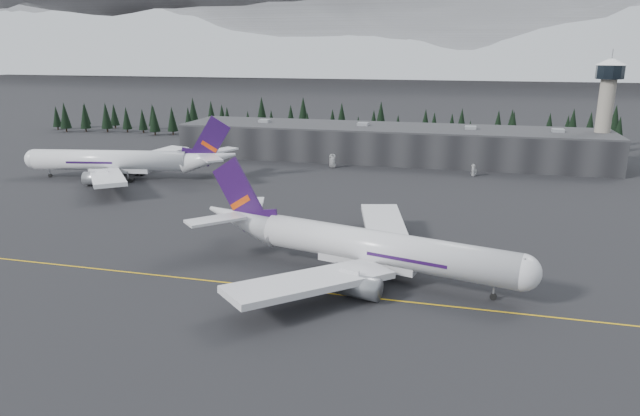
% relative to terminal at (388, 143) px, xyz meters
% --- Properties ---
extents(ground, '(1400.00, 1400.00, 0.00)m').
position_rel_terminal_xyz_m(ground, '(0.00, -125.00, -6.30)').
color(ground, black).
rests_on(ground, ground).
extents(taxiline, '(400.00, 0.40, 0.02)m').
position_rel_terminal_xyz_m(taxiline, '(0.00, -127.00, -6.29)').
color(taxiline, gold).
rests_on(taxiline, ground).
extents(terminal, '(160.00, 30.00, 12.60)m').
position_rel_terminal_xyz_m(terminal, '(0.00, 0.00, 0.00)').
color(terminal, black).
rests_on(terminal, ground).
extents(control_tower, '(10.00, 10.00, 37.70)m').
position_rel_terminal_xyz_m(control_tower, '(75.00, 3.00, 17.11)').
color(control_tower, gray).
rests_on(control_tower, ground).
extents(treeline, '(360.00, 20.00, 15.00)m').
position_rel_terminal_xyz_m(treeline, '(0.00, 37.00, 1.20)').
color(treeline, black).
rests_on(treeline, ground).
extents(mountain_ridge, '(4400.00, 900.00, 420.00)m').
position_rel_terminal_xyz_m(mountain_ridge, '(0.00, 875.00, -6.30)').
color(mountain_ridge, white).
rests_on(mountain_ridge, ground).
extents(jet_main, '(66.74, 60.88, 19.96)m').
position_rel_terminal_xyz_m(jet_main, '(9.66, -116.30, -0.67)').
color(jet_main, silver).
rests_on(jet_main, ground).
extents(jet_parked, '(70.28, 64.35, 20.81)m').
position_rel_terminal_xyz_m(jet_parked, '(-77.13, -55.12, -0.43)').
color(jet_parked, silver).
rests_on(jet_parked, ground).
extents(gse_vehicle_a, '(3.08, 5.31, 1.39)m').
position_rel_terminal_xyz_m(gse_vehicle_a, '(-16.87, -21.10, -5.61)').
color(gse_vehicle_a, silver).
rests_on(gse_vehicle_a, ground).
extents(gse_vehicle_b, '(4.44, 3.36, 1.41)m').
position_rel_terminal_xyz_m(gse_vehicle_b, '(31.97, -23.09, -5.60)').
color(gse_vehicle_b, silver).
rests_on(gse_vehicle_b, ground).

